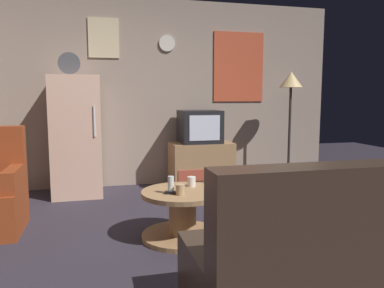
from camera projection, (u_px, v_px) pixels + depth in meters
The scene contains 13 objects.
ground_plane at pixel (203, 247), 3.16m from camera, with size 12.00×12.00×0.00m, color #2D2833.
wall_with_art at pixel (157, 93), 5.36m from camera, with size 5.20×0.12×2.57m.
fridge at pixel (77, 136), 4.75m from camera, with size 0.60×0.62×1.77m.
tv_stand at pixel (201, 165), 5.26m from camera, with size 0.84×0.53×0.62m.
crt_tv at pixel (200, 127), 5.19m from camera, with size 0.54×0.51×0.44m.
standing_lamp at pixel (291, 88), 5.29m from camera, with size 0.32×0.32×1.59m.
coffee_table at pixel (183, 214), 3.34m from camera, with size 0.72×0.72×0.42m.
wine_glass at pixel (171, 185), 3.21m from camera, with size 0.05×0.05×0.15m, color silver.
mug_ceramic_white at pixel (191, 182), 3.47m from camera, with size 0.08×0.08×0.09m, color silver.
mug_ceramic_tan at pixel (180, 190), 3.17m from camera, with size 0.08×0.08×0.09m, color tan.
remote_control at pixel (174, 193), 3.21m from camera, with size 0.15×0.04×0.02m, color black.
couch at pixel (342, 262), 2.15m from camera, with size 1.70×0.80×0.92m.
book_stack at pixel (249, 181), 5.36m from camera, with size 0.22×0.17×0.12m.
Camera 1 is at (-0.84, -2.92, 1.24)m, focal length 35.55 mm.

